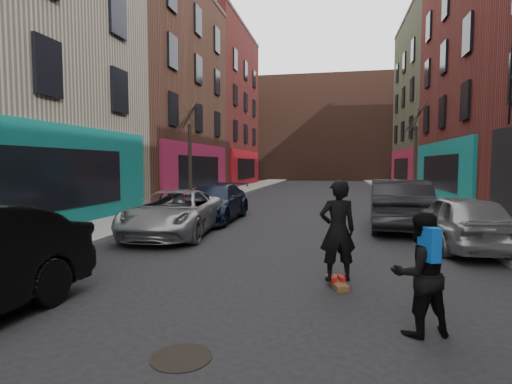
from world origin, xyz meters
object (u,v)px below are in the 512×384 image
at_px(tree_right_far, 416,142).
at_px(parked_left_far, 175,213).
at_px(pedestrian, 420,273).
at_px(manhole, 181,357).
at_px(parked_right_far, 460,221).
at_px(parked_left_end, 214,202).
at_px(tree_left_far, 190,141).
at_px(skateboard, 337,283).
at_px(parked_right_end, 398,204).
at_px(skateboarder, 338,230).

relative_size(tree_right_far, parked_left_far, 1.37).
bearing_deg(pedestrian, tree_right_far, -120.98).
bearing_deg(manhole, parked_right_far, 55.02).
height_order(parked_left_end, parked_right_far, parked_right_far).
xyz_separation_m(tree_left_far, skateboard, (7.62, -12.91, -3.33)).
distance_m(parked_left_far, manhole, 8.09).
bearing_deg(parked_right_far, skateboard, 47.61).
bearing_deg(skateboard, parked_right_end, 57.40).
distance_m(skateboarder, manhole, 3.68).
bearing_deg(skateboard, tree_left_far, 104.50).
bearing_deg(parked_left_end, pedestrian, -59.05).
height_order(tree_right_far, manhole, tree_right_far).
height_order(tree_left_far, parked_right_end, tree_left_far).
relative_size(parked_left_end, skateboarder, 2.70).
bearing_deg(tree_right_far, parked_right_far, -96.21).
xyz_separation_m(tree_right_far, parked_left_far, (-9.69, -14.58, -2.84)).
relative_size(tree_left_far, parked_right_end, 1.28).
bearing_deg(skateboard, manhole, -135.53).
relative_size(parked_left_far, parked_right_far, 1.18).
height_order(parked_right_end, manhole, parked_right_end).
relative_size(parked_right_far, skateboarder, 2.32).
xyz_separation_m(tree_right_far, manhole, (-6.52, -21.99, -3.52)).
distance_m(parked_right_end, skateboarder, 7.25).
height_order(parked_right_far, skateboard, parked_right_far).
bearing_deg(manhole, parked_right_end, 69.21).
bearing_deg(skateboard, parked_right_far, 35.10).
bearing_deg(parked_right_end, skateboard, 77.69).
height_order(tree_left_far, skateboard, tree_left_far).
distance_m(tree_right_far, parked_left_far, 17.73).
bearing_deg(parked_left_far, skateboarder, -45.76).
xyz_separation_m(tree_left_far, parked_right_far, (10.77, -9.00, -2.66)).
height_order(parked_right_end, pedestrian, parked_right_end).
bearing_deg(parked_left_far, skateboard, -45.76).
bearing_deg(tree_left_far, skateboarder, -59.45).
xyz_separation_m(pedestrian, manhole, (-2.77, -1.19, -0.80)).
distance_m(skateboard, manhole, 3.54).
distance_m(tree_left_far, skateboard, 15.36).
bearing_deg(tree_left_far, parked_right_far, -39.91).
xyz_separation_m(tree_left_far, parked_right_end, (9.68, -5.97, -2.55)).
bearing_deg(parked_right_far, tree_right_far, -99.76).
bearing_deg(skateboard, parked_left_end, 105.63).
relative_size(parked_left_end, skateboard, 6.12).
height_order(tree_right_far, parked_right_far, tree_right_far).
distance_m(pedestrian, manhole, 3.11).
bearing_deg(tree_left_far, pedestrian, -59.71).
distance_m(parked_left_end, parked_right_far, 8.62).
bearing_deg(parked_right_end, tree_left_far, -27.40).
bearing_deg(pedestrian, skateboarder, -82.26).
xyz_separation_m(tree_left_far, pedestrian, (8.64, -14.80, -2.58)).
distance_m(parked_left_far, pedestrian, 8.59).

